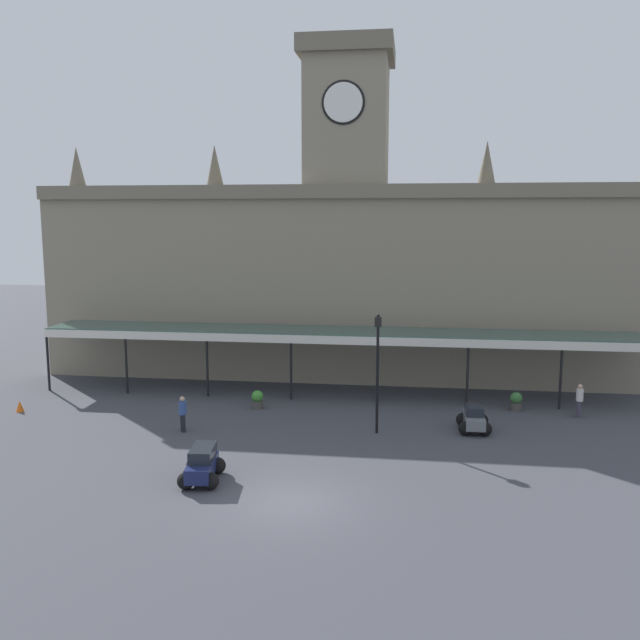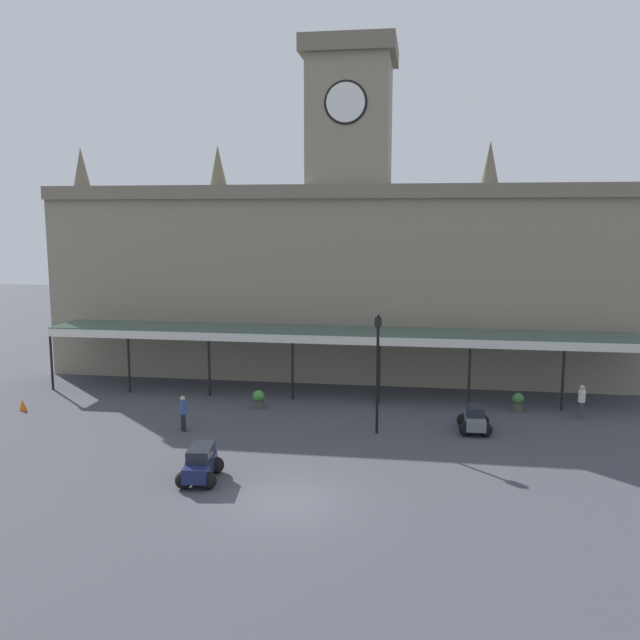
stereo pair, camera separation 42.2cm
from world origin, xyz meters
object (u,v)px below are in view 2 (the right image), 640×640
object	(u,v)px
planter_forecourt_centre	(259,399)
planter_near_kerb	(518,402)
car_navy_estate	(200,466)
pedestrian_crossing_forecourt	(582,400)
traffic_cone	(23,405)
victorian_lamppost	(378,361)
car_grey_sedan	(474,421)
pedestrian_near_entrance	(183,412)

from	to	relation	value
planter_forecourt_centre	planter_near_kerb	bearing A→B (deg)	6.34
car_navy_estate	planter_near_kerb	bearing A→B (deg)	40.65
pedestrian_crossing_forecourt	traffic_cone	xyz separation A→B (m)	(-28.06, -2.89, -0.63)
traffic_cone	car_navy_estate	bearing A→B (deg)	-32.19
traffic_cone	planter_near_kerb	bearing A→B (deg)	8.27
car_navy_estate	victorian_lamppost	distance (m)	9.50
car_grey_sedan	traffic_cone	bearing A→B (deg)	179.85
car_grey_sedan	traffic_cone	world-z (taller)	car_grey_sedan
car_navy_estate	pedestrian_near_entrance	world-z (taller)	pedestrian_near_entrance
pedestrian_crossing_forecourt	planter_near_kerb	size ratio (longest dim) A/B	1.74
pedestrian_crossing_forecourt	planter_forecourt_centre	xyz separation A→B (m)	(-16.16, -0.71, -0.42)
traffic_cone	planter_near_kerb	world-z (taller)	planter_near_kerb
pedestrian_near_entrance	traffic_cone	world-z (taller)	pedestrian_near_entrance
car_grey_sedan	planter_forecourt_centre	distance (m)	11.01
pedestrian_near_entrance	pedestrian_crossing_forecourt	bearing A→B (deg)	14.60
car_grey_sedan	traffic_cone	xyz separation A→B (m)	(-22.69, 0.06, -0.22)
planter_near_kerb	car_grey_sedan	bearing A→B (deg)	-123.41
car_navy_estate	traffic_cone	xyz separation A→B (m)	(-12.05, 7.58, -0.28)
traffic_cone	planter_near_kerb	distance (m)	25.40
car_grey_sedan	pedestrian_near_entrance	size ratio (longest dim) A/B	1.24
car_grey_sedan	pedestrian_near_entrance	xyz separation A→B (m)	(-13.34, -1.93, 0.41)
car_navy_estate	planter_forecourt_centre	size ratio (longest dim) A/B	2.44
car_grey_sedan	planter_forecourt_centre	size ratio (longest dim) A/B	2.15
planter_near_kerb	planter_forecourt_centre	bearing A→B (deg)	-173.66
victorian_lamppost	planter_near_kerb	bearing A→B (deg)	33.84
car_grey_sedan	pedestrian_crossing_forecourt	world-z (taller)	pedestrian_crossing_forecourt
pedestrian_near_entrance	victorian_lamppost	size ratio (longest dim) A/B	0.30
pedestrian_near_entrance	victorian_lamppost	xyz separation A→B (m)	(8.90, 1.02, 2.48)
planter_near_kerb	victorian_lamppost	bearing A→B (deg)	-146.16
victorian_lamppost	traffic_cone	xyz separation A→B (m)	(-18.25, 0.97, -3.11)
car_navy_estate	planter_forecourt_centre	xyz separation A→B (m)	(-0.14, 9.77, -0.07)
car_navy_estate	pedestrian_near_entrance	distance (m)	6.23
car_grey_sedan	car_navy_estate	xyz separation A→B (m)	(-10.64, -7.53, 0.06)
pedestrian_crossing_forecourt	planter_near_kerb	distance (m)	3.05
car_grey_sedan	planter_near_kerb	world-z (taller)	car_grey_sedan
planter_forecourt_centre	victorian_lamppost	bearing A→B (deg)	-26.43
planter_near_kerb	pedestrian_near_entrance	bearing A→B (deg)	-160.35
car_navy_estate	planter_near_kerb	distance (m)	17.25
traffic_cone	pedestrian_crossing_forecourt	bearing A→B (deg)	5.88
car_navy_estate	pedestrian_near_entrance	xyz separation A→B (m)	(-2.70, 5.60, 0.34)
victorian_lamppost	planter_near_kerb	world-z (taller)	victorian_lamppost
planter_near_kerb	car_navy_estate	bearing A→B (deg)	-139.35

